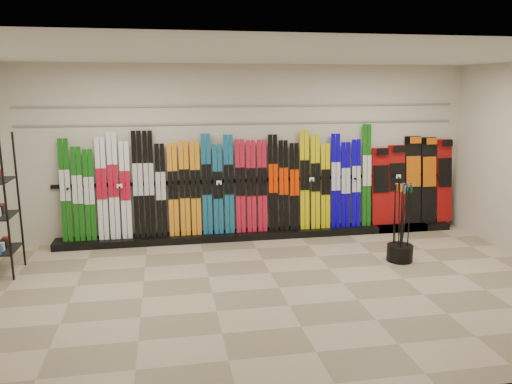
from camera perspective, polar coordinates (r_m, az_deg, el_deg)
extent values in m
plane|color=gray|center=(6.76, 2.64, -10.88)|extent=(8.00, 8.00, 0.00)
plane|color=beige|center=(8.75, -0.97, 4.61)|extent=(8.00, 0.00, 8.00)
plane|color=silver|center=(6.24, 2.91, 15.42)|extent=(8.00, 8.00, 0.00)
cube|color=black|center=(8.88, 0.74, -4.79)|extent=(8.00, 0.40, 0.12)
cube|color=#135E11|center=(8.69, -20.95, 0.17)|extent=(0.17, 0.19, 1.69)
cube|color=#135E11|center=(8.67, -19.69, -0.23)|extent=(0.17, 0.17, 1.55)
cube|color=#135E11|center=(8.64, -18.49, -0.34)|extent=(0.17, 0.17, 1.51)
cube|color=silver|center=(8.60, -17.21, 0.35)|extent=(0.17, 0.19, 1.70)
cube|color=silver|center=(8.58, -15.98, 0.66)|extent=(0.17, 0.20, 1.78)
cube|color=silver|center=(8.57, -14.69, 0.19)|extent=(0.17, 0.18, 1.62)
cube|color=black|center=(8.55, -13.33, 0.81)|extent=(0.17, 0.20, 1.79)
cube|color=black|center=(8.54, -12.12, 0.85)|extent=(0.17, 0.20, 1.79)
cube|color=black|center=(8.55, -10.82, 0.17)|extent=(0.17, 0.17, 1.57)
cube|color=orange|center=(8.55, -9.46, 0.25)|extent=(0.17, 0.18, 1.58)
cube|color=orange|center=(8.55, -8.17, 0.43)|extent=(0.17, 0.18, 1.62)
cube|color=orange|center=(8.56, -6.91, 0.40)|extent=(0.17, 0.18, 1.60)
cube|color=#14587C|center=(8.57, -5.65, 0.88)|extent=(0.17, 0.19, 1.73)
cube|color=#14587C|center=(8.59, -4.37, 0.30)|extent=(0.17, 0.17, 1.54)
cube|color=#14587C|center=(8.61, -3.11, 0.88)|extent=(0.17, 0.19, 1.70)
cube|color=red|center=(8.64, -1.80, 0.66)|extent=(0.17, 0.18, 1.62)
cube|color=red|center=(8.67, -0.54, 0.64)|extent=(0.17, 0.18, 1.60)
cube|color=red|center=(8.70, 0.71, 0.69)|extent=(0.17, 0.18, 1.60)
cube|color=black|center=(8.74, 1.97, 1.02)|extent=(0.17, 0.19, 1.69)
cube|color=black|center=(8.79, 3.18, 0.73)|extent=(0.17, 0.18, 1.59)
cube|color=black|center=(8.84, 4.42, 0.61)|extent=(0.17, 0.17, 1.53)
cube|color=#D2C30B|center=(8.87, 5.58, 1.37)|extent=(0.17, 0.19, 1.76)
cube|color=#D2C30B|center=(8.93, 6.80, 1.15)|extent=(0.17, 0.19, 1.68)
cube|color=#D2C30B|center=(9.00, 7.95, 0.67)|extent=(0.17, 0.17, 1.51)
cube|color=#0C00B9|center=(9.05, 9.09, 1.25)|extent=(0.17, 0.19, 1.69)
cube|color=#0C00B9|center=(9.12, 10.20, 0.80)|extent=(0.17, 0.17, 1.53)
cube|color=#0C00B9|center=(9.19, 11.37, 0.98)|extent=(0.17, 0.18, 1.58)
cube|color=#135E11|center=(9.26, 12.53, 1.85)|extent=(0.17, 0.20, 1.84)
cube|color=#990C0C|center=(9.44, 14.04, 0.62)|extent=(0.33, 0.22, 1.41)
cube|color=#990C0C|center=(9.57, 15.79, 0.81)|extent=(0.33, 0.23, 1.45)
cube|color=black|center=(9.71, 17.48, 1.33)|extent=(0.32, 0.25, 1.61)
cube|color=black|center=(9.86, 19.13, 1.31)|extent=(0.29, 0.24, 1.58)
cube|color=#990C0C|center=(10.03, 20.72, 1.23)|extent=(0.30, 0.24, 1.54)
cylinder|color=black|center=(8.00, 16.10, -6.70)|extent=(0.39, 0.39, 0.25)
cylinder|color=black|center=(7.90, 15.51, -3.23)|extent=(0.11, 0.16, 1.17)
cylinder|color=black|center=(7.91, 15.60, -3.22)|extent=(0.13, 0.12, 1.17)
cylinder|color=black|center=(7.96, 16.25, -3.17)|extent=(0.04, 0.10, 1.18)
cylinder|color=black|center=(7.85, 17.07, -3.43)|extent=(0.04, 0.05, 1.18)
cylinder|color=black|center=(7.93, 16.37, -3.24)|extent=(0.05, 0.09, 1.18)
cylinder|color=black|center=(7.87, 16.03, -3.33)|extent=(0.05, 0.05, 1.18)
cylinder|color=black|center=(7.96, 16.69, -3.19)|extent=(0.14, 0.04, 1.18)
cylinder|color=black|center=(7.74, 16.44, -3.60)|extent=(0.03, 0.09, 1.18)
cube|color=gray|center=(8.68, -0.96, 7.86)|extent=(7.60, 0.02, 0.03)
cube|color=gray|center=(8.67, -0.96, 9.84)|extent=(7.60, 0.02, 0.03)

